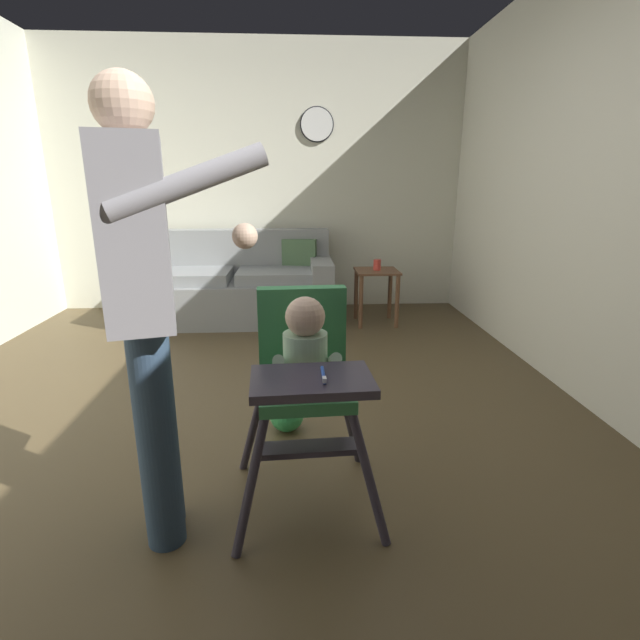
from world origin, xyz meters
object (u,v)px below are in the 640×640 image
object	(u,v)px
high_chair	(305,365)
side_table	(376,285)
wall_clock	(317,124)
sippy_cup	(377,265)
toy_ball	(287,415)
couch	(237,286)
adult_standing	(145,300)

from	to	relation	value
high_chair	side_table	world-z (taller)	high_chair
wall_clock	sippy_cup	bearing A→B (deg)	-53.79
toy_ball	wall_clock	xyz separation A→B (m)	(0.31, 2.77, 1.79)
couch	high_chair	xyz separation A→B (m)	(0.60, -2.90, 0.29)
couch	high_chair	size ratio (longest dim) A/B	2.07
couch	side_table	world-z (taller)	couch
high_chair	side_table	xyz separation A→B (m)	(0.75, 2.65, -0.24)
toy_ball	side_table	xyz separation A→B (m)	(0.84, 2.04, 0.29)
sippy_cup	toy_ball	bearing A→B (deg)	-112.33
high_chair	toy_ball	xyz separation A→B (m)	(-0.09, 0.61, -0.53)
high_chair	sippy_cup	world-z (taller)	high_chair
toy_ball	sippy_cup	size ratio (longest dim) A/B	1.87
adult_standing	wall_clock	world-z (taller)	wall_clock
high_chair	wall_clock	xyz separation A→B (m)	(0.22, 3.37, 1.26)
adult_standing	side_table	size ratio (longest dim) A/B	3.14
high_chair	adult_standing	distance (m)	0.64
toy_ball	wall_clock	size ratio (longest dim) A/B	0.55
couch	toy_ball	size ratio (longest dim) A/B	10.05
adult_standing	side_table	distance (m)	3.12
high_chair	sippy_cup	xyz separation A→B (m)	(0.75, 2.65, -0.05)
toy_ball	side_table	size ratio (longest dim) A/B	0.36
couch	sippy_cup	xyz separation A→B (m)	(1.35, -0.25, 0.24)
toy_ball	side_table	distance (m)	2.22
sippy_cup	wall_clock	xyz separation A→B (m)	(-0.53, 0.72, 1.31)
sippy_cup	wall_clock	bearing A→B (deg)	126.21
adult_standing	toy_ball	bearing A→B (deg)	44.61
adult_standing	wall_clock	distance (m)	3.72
toy_ball	wall_clock	distance (m)	3.31
side_table	wall_clock	xyz separation A→B (m)	(-0.53, 0.72, 1.50)
wall_clock	high_chair	bearing A→B (deg)	-93.72
couch	sippy_cup	size ratio (longest dim) A/B	18.84
adult_standing	sippy_cup	world-z (taller)	adult_standing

